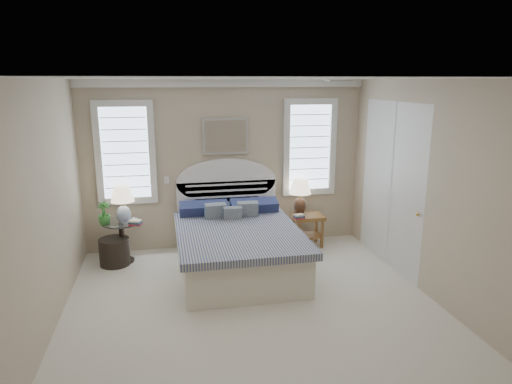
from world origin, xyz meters
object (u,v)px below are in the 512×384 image
Objects in this scene: bed at (237,243)px; side_table_left at (122,237)px; lamp_right at (300,192)px; nightstand_right at (308,223)px; lamp_left at (123,200)px; floor_pot at (115,252)px.

side_table_left is (-1.65, 0.59, 0.00)m from bed.
bed is at bearing -145.71° from lamp_right.
nightstand_right is at bearing 1.94° from side_table_left.
floor_pot is at bearing -157.06° from lamp_left.
side_table_left reaches higher than nightstand_right.
bed is 3.61× the size of side_table_left.
lamp_left is at bearing -177.56° from nightstand_right.
lamp_left is 2.80m from lamp_right.
lamp_right is at bearing 131.93° from nightstand_right.
side_table_left is 1.13× the size of lamp_left.
side_table_left is 0.23m from floor_pot.
lamp_left is (0.16, 0.07, 0.77)m from floor_pot.
side_table_left is at bearing -178.06° from nightstand_right.
lamp_left is (0.05, -0.02, 0.58)m from side_table_left.
nightstand_right is at bearing 28.03° from bed.
side_table_left is at bearing 39.26° from floor_pot.
side_table_left is 1.19× the size of nightstand_right.
nightstand_right is 0.89× the size of lamp_right.
lamp_left is (-2.90, -0.12, 0.58)m from nightstand_right.
floor_pot is at bearing -173.96° from lamp_right.
bed reaches higher than nightstand_right.
bed is 3.82× the size of lamp_right.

